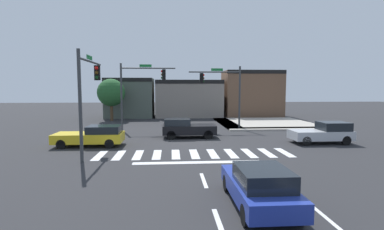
# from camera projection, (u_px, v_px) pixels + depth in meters

# --- Properties ---
(ground_plane) EXTENTS (120.00, 120.00, 0.00)m
(ground_plane) POSITION_uv_depth(u_px,v_px,m) (189.00, 141.00, 21.87)
(ground_plane) COLOR #2B2B2D
(crosswalk_near) EXTENTS (11.56, 2.55, 0.01)m
(crosswalk_near) POSITION_uv_depth(u_px,v_px,m) (194.00, 154.00, 17.40)
(crosswalk_near) COLOR silver
(crosswalk_near) RESTS_ON ground_plane
(lane_markings) EXTENTS (6.80, 24.25, 0.01)m
(lane_markings) POSITION_uv_depth(u_px,v_px,m) (248.00, 211.00, 9.29)
(lane_markings) COLOR white
(lane_markings) RESTS_ON ground_plane
(bike_detector_marking) EXTENTS (1.08, 1.08, 0.01)m
(bike_detector_marking) POSITION_uv_depth(u_px,v_px,m) (234.00, 177.00, 12.83)
(bike_detector_marking) COLOR yellow
(bike_detector_marking) RESTS_ON ground_plane
(curb_corner_northeast) EXTENTS (10.00, 10.60, 0.15)m
(curb_corner_northeast) POSITION_uv_depth(u_px,v_px,m) (261.00, 123.00, 31.82)
(curb_corner_northeast) COLOR #B2AA9E
(curb_corner_northeast) RESTS_ON ground_plane
(storefront_row) EXTENTS (23.79, 6.31, 6.32)m
(storefront_row) POSITION_uv_depth(u_px,v_px,m) (197.00, 96.00, 40.46)
(storefront_row) COLOR #4C564C
(storefront_row) RESTS_ON ground_plane
(traffic_signal_northwest) EXTENTS (5.06, 0.32, 6.19)m
(traffic_signal_northwest) POSITION_uv_depth(u_px,v_px,m) (140.00, 84.00, 26.80)
(traffic_signal_northwest) COLOR #383A3D
(traffic_signal_northwest) RESTS_ON ground_plane
(traffic_signal_northeast) EXTENTS (4.92, 0.32, 5.97)m
(traffic_signal_northeast) POSITION_uv_depth(u_px,v_px,m) (223.00, 87.00, 27.33)
(traffic_signal_northeast) COLOR #383A3D
(traffic_signal_northeast) RESTS_ON ground_plane
(traffic_signal_southwest) EXTENTS (0.32, 4.64, 5.94)m
(traffic_signal_southwest) POSITION_uv_depth(u_px,v_px,m) (88.00, 85.00, 16.67)
(traffic_signal_southwest) COLOR #383A3D
(traffic_signal_southwest) RESTS_ON ground_plane
(car_black) EXTENTS (4.18, 1.95, 1.51)m
(car_black) POSITION_uv_depth(u_px,v_px,m) (186.00, 128.00, 23.11)
(car_black) COLOR black
(car_black) RESTS_ON ground_plane
(car_yellow) EXTENTS (4.51, 1.93, 1.38)m
(car_yellow) POSITION_uv_depth(u_px,v_px,m) (93.00, 136.00, 19.75)
(car_yellow) COLOR gold
(car_yellow) RESTS_ON ground_plane
(car_silver) EXTENTS (4.16, 1.89, 1.51)m
(car_silver) POSITION_uv_depth(u_px,v_px,m) (324.00, 133.00, 20.77)
(car_silver) COLOR #B7BABF
(car_silver) RESTS_ON ground_plane
(car_blue) EXTENTS (1.76, 4.18, 1.40)m
(car_blue) POSITION_uv_depth(u_px,v_px,m) (259.00, 186.00, 9.57)
(car_blue) COLOR #23389E
(car_blue) RESTS_ON ground_plane
(roadside_tree) EXTENTS (3.30, 3.30, 5.05)m
(roadside_tree) POSITION_uv_depth(u_px,v_px,m) (111.00, 93.00, 34.85)
(roadside_tree) COLOR #4C3823
(roadside_tree) RESTS_ON ground_plane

